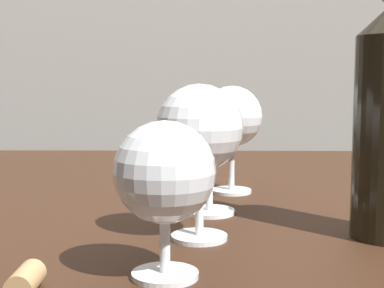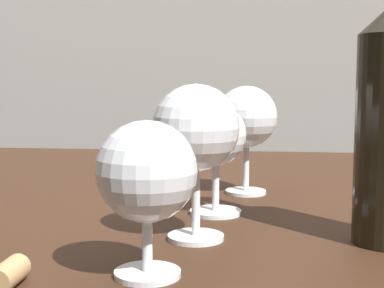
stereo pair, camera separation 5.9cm
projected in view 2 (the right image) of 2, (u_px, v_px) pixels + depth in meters
The scene contains 6 objects.
dining_table at pixel (213, 251), 0.86m from camera, with size 1.15×0.98×0.72m.
wine_glass_white at pixel (147, 172), 0.48m from camera, with size 0.09×0.09×0.13m.
wine_glass_pinot at pixel (192, 130), 0.59m from camera, with size 0.09×0.09×0.16m.
wine_glass_chardonnay at pixel (216, 139), 0.70m from camera, with size 0.08×0.08×0.14m.
wine_glass_cabernet at pixel (246, 118), 0.83m from camera, with size 0.09×0.09×0.16m.
cork at pixel (8, 274), 0.46m from camera, with size 0.02×0.02×0.04m, color tan.
Camera 2 is at (0.06, -0.83, 0.89)m, focal length 53.55 mm.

